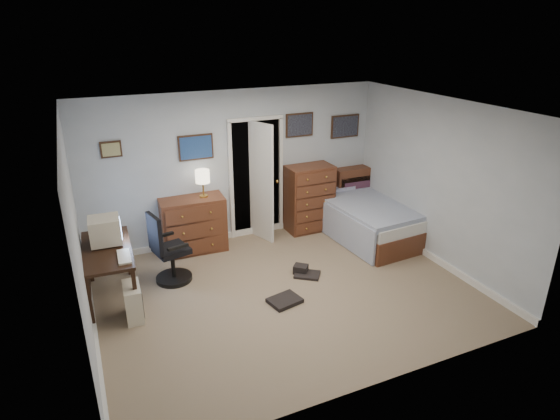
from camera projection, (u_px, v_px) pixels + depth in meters
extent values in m
cube|color=gray|center=(286.00, 292.00, 6.48)|extent=(5.00, 4.00, 0.02)
cube|color=black|center=(107.00, 250.00, 6.03)|extent=(0.67, 1.34, 0.04)
cube|color=black|center=(90.00, 304.00, 5.55)|extent=(0.05, 0.05, 0.72)
cube|color=black|center=(136.00, 295.00, 5.72)|extent=(0.05, 0.05, 0.72)
cube|color=black|center=(89.00, 259.00, 6.61)|extent=(0.05, 0.05, 0.72)
cube|color=black|center=(127.00, 252.00, 6.79)|extent=(0.05, 0.05, 0.72)
cube|color=black|center=(87.00, 277.00, 6.05)|extent=(0.09, 1.22, 0.51)
cube|color=beige|center=(105.00, 230.00, 6.08)|extent=(0.40, 0.38, 0.34)
cube|color=#8CB2F2|center=(121.00, 228.00, 6.15)|extent=(0.02, 0.28, 0.22)
cube|color=beige|center=(107.00, 243.00, 6.15)|extent=(0.26, 0.26, 0.02)
cube|color=beige|center=(124.00, 257.00, 5.78)|extent=(0.17, 0.41, 0.02)
cube|color=beige|center=(133.00, 302.00, 5.83)|extent=(0.22, 0.43, 0.46)
cube|color=black|center=(142.00, 300.00, 5.86)|extent=(0.02, 0.30, 0.35)
cylinder|color=black|center=(174.00, 278.00, 6.76)|extent=(0.61, 0.61, 0.06)
cylinder|color=black|center=(173.00, 265.00, 6.68)|extent=(0.07, 0.07, 0.40)
cube|color=black|center=(172.00, 250.00, 6.59)|extent=(0.52, 0.52, 0.08)
cube|color=black|center=(155.00, 234.00, 6.35)|extent=(0.15, 0.40, 0.54)
cube|color=black|center=(178.00, 247.00, 6.36)|extent=(0.30, 0.11, 0.04)
cube|color=black|center=(164.00, 235.00, 6.71)|extent=(0.30, 0.11, 0.04)
cube|color=maroon|center=(93.00, 233.00, 7.24)|extent=(0.18, 0.18, 0.85)
cube|color=brown|center=(193.00, 224.00, 7.50)|extent=(1.03, 0.56, 0.90)
cylinder|color=gold|center=(204.00, 196.00, 7.41)|extent=(0.14, 0.14, 0.02)
cylinder|color=gold|center=(203.00, 188.00, 7.36)|extent=(0.03, 0.03, 0.27)
cylinder|color=beige|center=(202.00, 176.00, 7.28)|extent=(0.24, 0.24, 0.20)
cube|color=black|center=(250.00, 174.00, 8.18)|extent=(0.90, 0.60, 2.00)
cube|color=white|center=(231.00, 182.00, 7.73)|extent=(0.06, 0.05, 2.00)
cube|color=white|center=(281.00, 176.00, 8.07)|extent=(0.06, 0.05, 2.00)
cube|color=white|center=(255.00, 119.00, 7.52)|extent=(0.96, 0.05, 0.06)
cube|color=white|center=(256.00, 181.00, 7.80)|extent=(0.31, 0.77, 2.00)
sphere|color=gold|center=(277.00, 181.00, 7.78)|extent=(0.06, 0.06, 0.06)
cube|color=brown|center=(309.00, 198.00, 8.21)|extent=(0.81, 0.48, 1.18)
cube|color=brown|center=(361.00, 192.00, 8.79)|extent=(1.11, 0.30, 0.99)
cube|color=black|center=(364.00, 184.00, 8.65)|extent=(1.02, 0.14, 0.33)
cube|color=maroon|center=(364.00, 186.00, 8.67)|extent=(0.89, 0.16, 0.24)
cube|color=brown|center=(363.00, 225.00, 8.12)|extent=(1.19, 2.17, 0.37)
cube|color=white|center=(364.00, 211.00, 8.02)|extent=(1.15, 2.12, 0.19)
cube|color=#4F6193|center=(369.00, 206.00, 7.89)|extent=(1.23, 1.86, 0.10)
cube|color=#4F6193|center=(341.00, 228.00, 7.75)|extent=(0.16, 1.78, 0.57)
cube|color=#7275B7|center=(339.00, 188.00, 8.60)|extent=(0.60, 0.44, 0.14)
cube|color=#331E11|center=(111.00, 149.00, 6.78)|extent=(0.30, 0.03, 0.24)
cube|color=olive|center=(111.00, 150.00, 6.77)|extent=(0.25, 0.01, 0.19)
cube|color=#331E11|center=(196.00, 147.00, 7.29)|extent=(0.55, 0.03, 0.40)
cube|color=#0B334D|center=(196.00, 148.00, 7.28)|extent=(0.50, 0.01, 0.35)
cube|color=#331E11|center=(299.00, 125.00, 7.90)|extent=(0.50, 0.03, 0.40)
cube|color=black|center=(300.00, 125.00, 7.88)|extent=(0.45, 0.01, 0.35)
cube|color=#331E11|center=(345.00, 126.00, 8.27)|extent=(0.55, 0.03, 0.40)
cube|color=black|center=(345.00, 126.00, 8.26)|extent=(0.50, 0.01, 0.35)
cube|color=black|center=(307.00, 275.00, 6.87)|extent=(0.45, 0.43, 0.04)
cube|color=black|center=(285.00, 301.00, 6.22)|extent=(0.47, 0.40, 0.05)
cube|color=black|center=(301.00, 269.00, 6.93)|extent=(0.26, 0.25, 0.13)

